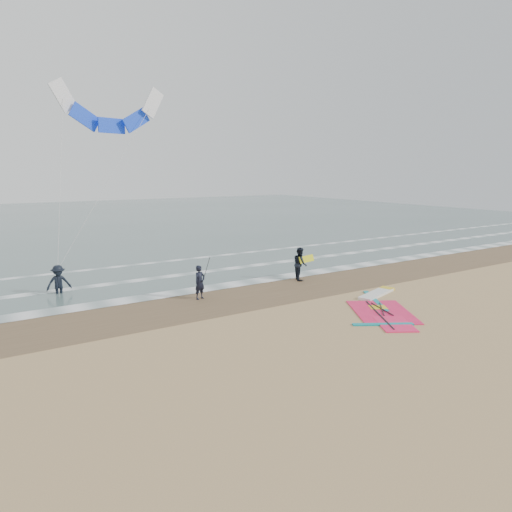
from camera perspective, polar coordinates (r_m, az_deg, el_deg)
ground at (r=19.17m, az=9.43°, el=-8.66°), size 120.00×120.00×0.00m
sea_water at (r=62.93m, az=-21.06°, el=4.16°), size 120.00×80.00×0.02m
wet_sand_band at (r=23.76m, az=-0.25°, el=-4.72°), size 120.00×5.00×0.01m
foam_waterline at (r=27.50m, az=-5.17°, el=-2.58°), size 120.00×9.15×0.02m
windsurf_rig at (r=22.21m, az=15.44°, el=-6.11°), size 5.96×5.64×0.14m
person_standing at (r=22.74m, az=-7.04°, el=-3.29°), size 0.72×0.58×1.70m
person_walking at (r=26.65m, az=5.53°, el=-0.97°), size 1.04×1.15×1.92m
person_wading at (r=25.52m, az=-23.49°, el=-2.37°), size 1.22×0.71×1.88m
held_pole at (r=22.77m, az=-6.38°, el=-2.22°), size 0.17×0.86×1.82m
carried_kiteboard at (r=26.76m, az=6.35°, el=-0.37°), size 1.30×0.51×0.39m
surf_kite at (r=29.10m, az=-17.71°, el=16.68°), size 7.39×3.50×10.04m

